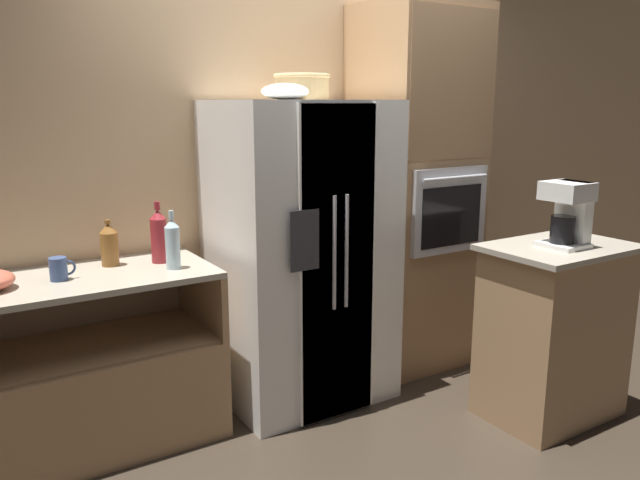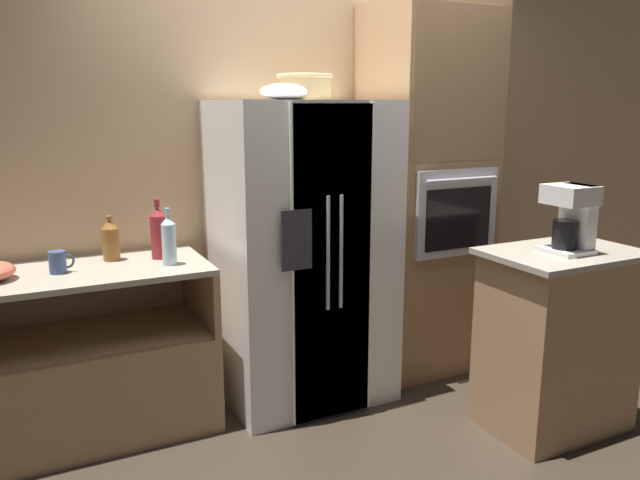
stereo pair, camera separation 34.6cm
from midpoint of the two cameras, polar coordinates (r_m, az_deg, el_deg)
ground_plane at (r=3.86m, az=3.57°, el=-13.72°), size 20.00×20.00×0.00m
wall_back at (r=3.91m, az=0.17°, el=8.05°), size 12.00×0.06×2.80m
counter_left at (r=3.44m, az=-20.55°, el=-12.09°), size 1.56×0.63×0.89m
refrigerator at (r=3.57m, az=1.13°, el=-1.21°), size 0.93×0.79×1.72m
wall_oven at (r=4.05m, az=11.96°, el=4.32°), size 0.70×0.69×2.29m
island_counter at (r=3.59m, az=23.48°, el=-8.40°), size 0.78×0.54×0.97m
wicker_basket at (r=3.57m, az=1.44°, el=13.90°), size 0.32×0.32×0.14m
fruit_bowl at (r=3.34m, az=-0.32°, el=13.43°), size 0.25×0.25×0.08m
bottle_tall at (r=3.39m, az=-15.87°, el=-0.00°), size 0.09×0.09×0.24m
bottle_short at (r=3.37m, az=-11.75°, el=0.66°), size 0.08×0.08×0.32m
bottle_wide at (r=3.23m, az=-10.71°, el=-0.05°), size 0.07×0.07×0.29m
mug at (r=3.23m, az=-20.04°, el=-1.95°), size 0.12×0.08×0.11m
coffee_maker at (r=3.39m, az=24.79°, el=2.00°), size 0.20×0.22×0.34m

